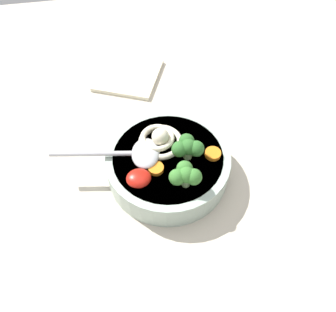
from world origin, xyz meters
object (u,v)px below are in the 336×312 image
at_px(noodle_pile, 160,140).
at_px(soup_spoon, 137,153).
at_px(folded_napkin, 128,75).
at_px(soup_bowl, 168,164).

xyz_separation_m(noodle_pile, soup_spoon, (0.04, 0.02, -0.00)).
relative_size(noodle_pile, folded_napkin, 0.62).
bearing_deg(soup_spoon, folded_napkin, -82.60).
xyz_separation_m(noodle_pile, folded_napkin, (0.03, -0.24, -0.05)).
distance_m(noodle_pile, soup_spoon, 0.04).
bearing_deg(soup_bowl, noodle_pile, -72.36).
bearing_deg(folded_napkin, soup_spoon, 87.86).
height_order(soup_bowl, noodle_pile, noodle_pile).
xyz_separation_m(soup_bowl, folded_napkin, (0.04, -0.26, -0.02)).
bearing_deg(noodle_pile, soup_spoon, 26.21).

